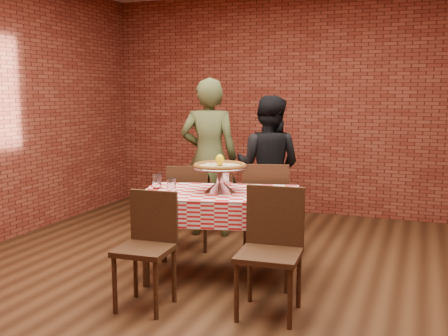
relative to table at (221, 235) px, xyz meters
The scene contains 19 objects.
ground 0.49m from the table, 64.24° to the right, with size 6.00×6.00×0.00m, color black.
back_wall 2.92m from the table, 87.12° to the left, with size 5.50×5.50×0.00m, color maroon.
table is the anchor object (origin of this frame).
tablecloth 0.27m from the table, ahead, with size 1.37×0.84×0.23m, color red, non-canonical shape.
pizza_stand 0.49m from the table, 117.94° to the right, with size 0.48×0.48×0.21m, color silver, non-canonical shape.
pizza 0.60m from the table, 117.94° to the right, with size 0.46×0.46×0.03m, color beige.
lemon 0.66m from the table, 117.94° to the right, with size 0.08×0.08×0.10m, color yellow.
water_glass_left 0.61m from the table, 151.92° to the right, with size 0.08×0.08×0.13m, color white.
water_glass_right 0.74m from the table, behind, with size 0.08×0.08×0.13m, color white.
side_plate 0.64m from the table, ahead, with size 0.18×0.18×0.01m, color white.
sweetener_packet_a 0.68m from the table, ahead, with size 0.05×0.04×0.01m, color white.
sweetener_packet_b 0.70m from the table, ahead, with size 0.05×0.04×0.01m, color white.
condiment_caddy 0.55m from the table, 101.43° to the left, with size 0.09×0.07×0.13m, color silver.
chair_near_left 0.88m from the table, 108.56° to the right, with size 0.39×0.39×0.87m, color #422815, non-canonical shape.
chair_near_right 0.88m from the table, 45.28° to the right, with size 0.44×0.44×0.92m, color #422815, non-canonical shape.
chair_far_left 0.91m from the table, 132.97° to the left, with size 0.41×0.41×0.89m, color #422815, non-canonical shape.
chair_far_right 0.83m from the table, 78.00° to the left, with size 0.45×0.45×0.93m, color #422815, non-canonical shape.
diner_olive 1.47m from the table, 116.86° to the left, with size 0.64×0.42×1.76m, color #444C28.
diner_black 1.49m from the table, 89.72° to the left, with size 0.76×0.60×1.57m, color black.
Camera 1 is at (1.48, -3.84, 1.61)m, focal length 41.92 mm.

